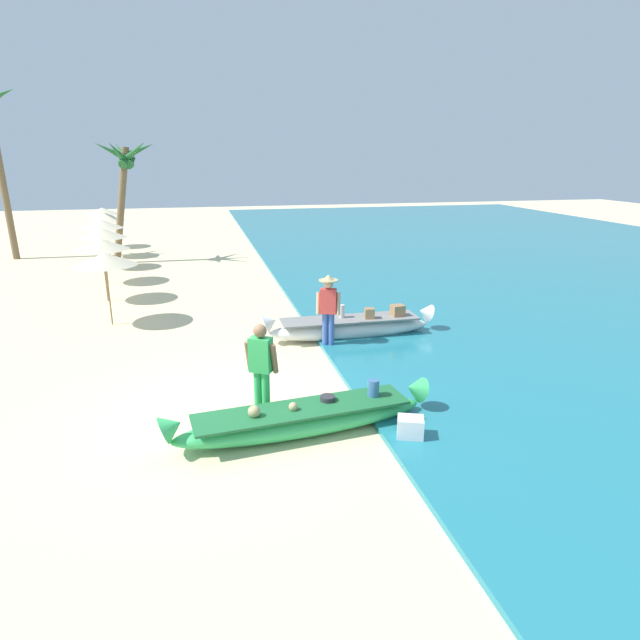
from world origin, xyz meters
TOP-DOWN VIEW (x-y plane):
  - ground_plane at (0.00, 0.00)m, footprint 80.00×80.00m
  - sea at (14.26, 8.00)m, footprint 24.00×56.00m
  - boat_green_foreground at (1.08, -0.96)m, footprint 4.46×1.22m
  - boat_white_midground at (3.12, 3.45)m, footprint 4.30×0.79m
  - person_vendor_hatted at (2.43, 2.87)m, footprint 0.58×0.44m
  - person_tourist_customer at (0.50, -0.34)m, footprint 0.57×0.45m
  - parasol_row_0 at (-2.72, 5.96)m, footprint 1.60×1.60m
  - parasol_row_1 at (-3.18, 8.58)m, footprint 1.60×1.60m
  - parasol_row_2 at (-3.53, 11.15)m, footprint 1.60×1.60m
  - parasol_row_3 at (-3.94, 13.86)m, footprint 1.60×1.60m
  - parasol_row_4 at (-4.15, 16.47)m, footprint 1.60×1.60m
  - parasol_row_5 at (-4.69, 19.26)m, footprint 1.60×1.60m
  - palm_tree_leaning_seaward at (-2.97, 15.03)m, footprint 2.37×2.70m
  - cooler_box at (2.66, -1.60)m, footprint 0.49×0.44m

SIDE VIEW (x-z plane):
  - ground_plane at x=0.00m, z-range 0.00..0.00m
  - sea at x=14.26m, z-range 0.00..0.10m
  - cooler_box at x=2.66m, z-range 0.00..0.42m
  - boat_green_foreground at x=1.08m, z-range -0.11..0.63m
  - boat_white_midground at x=3.12m, z-range -0.12..0.71m
  - person_tourist_customer at x=0.50m, z-range 0.11..1.81m
  - person_vendor_hatted at x=2.43m, z-range 0.14..1.89m
  - parasol_row_0 at x=-2.72m, z-range 0.79..2.70m
  - parasol_row_1 at x=-3.18m, z-range 0.79..2.70m
  - parasol_row_2 at x=-3.53m, z-range 0.79..2.70m
  - parasol_row_3 at x=-3.94m, z-range 0.79..2.70m
  - parasol_row_4 at x=-4.15m, z-range 0.79..2.70m
  - parasol_row_5 at x=-4.69m, z-range 0.79..2.70m
  - palm_tree_leaning_seaward at x=-2.97m, z-range 1.44..6.41m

